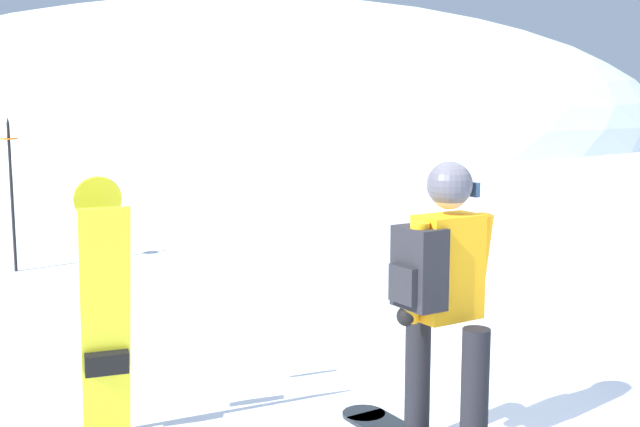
% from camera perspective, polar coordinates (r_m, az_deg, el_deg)
% --- Properties ---
extents(ridge_peak_main, '(42.04, 37.83, 13.70)m').
position_cam_1_polar(ridge_peak_main, '(42.06, -4.57, 5.51)').
color(ridge_peak_main, white).
rests_on(ridge_peak_main, ground).
extents(snowboarder_main, '(0.65, 1.80, 1.71)m').
position_cam_1_polar(snowboarder_main, '(4.47, 8.73, -6.54)').
color(snowboarder_main, black).
rests_on(snowboarder_main, ground).
extents(spare_snowboard, '(0.28, 0.48, 1.60)m').
position_cam_1_polar(spare_snowboard, '(4.85, -15.12, -6.87)').
color(spare_snowboard, yellow).
rests_on(spare_snowboard, ground).
extents(piste_marker_near, '(0.20, 0.20, 1.83)m').
position_cam_1_polar(piste_marker_near, '(10.03, -21.19, 2.00)').
color(piste_marker_near, black).
rests_on(piste_marker_near, ground).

